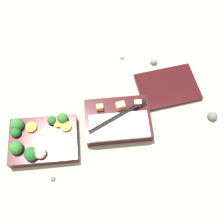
{
  "coord_description": "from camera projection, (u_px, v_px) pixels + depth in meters",
  "views": [
    {
      "loc": [
        0.08,
        -0.29,
        0.77
      ],
      "look_at": [
        0.11,
        0.04,
        0.04
      ],
      "focal_mm": 42.0,
      "sensor_mm": 36.0,
      "label": 1
    }
  ],
  "objects": [
    {
      "name": "ground_plane",
      "position": [
        77.0,
        132.0,
        0.82
      ],
      "size": [
        3.0,
        3.0,
        0.0
      ],
      "primitive_type": "plane",
      "color": "gray"
    },
    {
      "name": "pebble_1",
      "position": [
        53.0,
        179.0,
        0.76
      ],
      "size": [
        0.02,
        0.02,
        0.02
      ],
      "primitive_type": "sphere",
      "color": "#595651",
      "rests_on": "ground_plane"
    },
    {
      "name": "bento_tray_rice",
      "position": [
        118.0,
        121.0,
        0.81
      ],
      "size": [
        0.2,
        0.14,
        0.06
      ],
      "color": "black",
      "rests_on": "ground_plane"
    },
    {
      "name": "pebble_2",
      "position": [
        122.0,
        57.0,
        0.94
      ],
      "size": [
        0.02,
        0.02,
        0.02
      ],
      "primitive_type": "sphere",
      "color": "#7A6B5B",
      "rests_on": "ground_plane"
    },
    {
      "name": "pebble_0",
      "position": [
        212.0,
        116.0,
        0.84
      ],
      "size": [
        0.03,
        0.03,
        0.03
      ],
      "primitive_type": "sphere",
      "color": "#595651",
      "rests_on": "ground_plane"
    },
    {
      "name": "pebble_3",
      "position": [
        154.0,
        62.0,
        0.93
      ],
      "size": [
        0.02,
        0.02,
        0.02
      ],
      "primitive_type": "sphere",
      "color": "#7A6B5B",
      "rests_on": "ground_plane"
    },
    {
      "name": "bento_tray_vegetable",
      "position": [
        41.0,
        140.0,
        0.79
      ],
      "size": [
        0.2,
        0.14,
        0.07
      ],
      "color": "black",
      "rests_on": "ground_plane"
    },
    {
      "name": "bento_lid",
      "position": [
        167.0,
        87.0,
        0.88
      ],
      "size": [
        0.22,
        0.17,
        0.01
      ],
      "primitive_type": "cube",
      "rotation": [
        0.0,
        0.0,
        0.14
      ],
      "color": "black",
      "rests_on": "ground_plane"
    }
  ]
}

